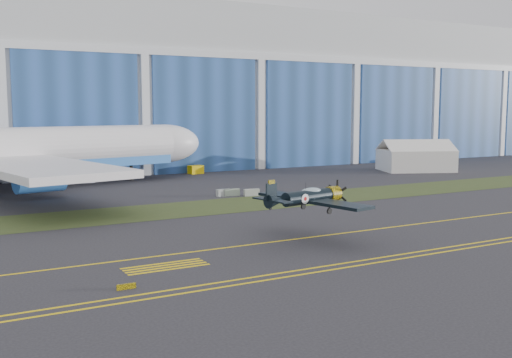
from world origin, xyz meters
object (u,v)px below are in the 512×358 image
warbird (308,197)px  tent (416,155)px  shipping_container (74,174)px  tug (196,170)px

warbird → tent: size_ratio=0.90×
shipping_container → tug: shipping_container is taller
warbird → shipping_container: 51.25m
tent → shipping_container: tent is taller
shipping_container → warbird: bearing=-70.1°
shipping_container → tug: (21.04, 2.66, -0.56)m
tent → tug: tent is taller
warbird → tug: warbird is taller
tent → shipping_container: bearing=-169.8°
warbird → tug: (12.57, 53.15, -3.00)m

